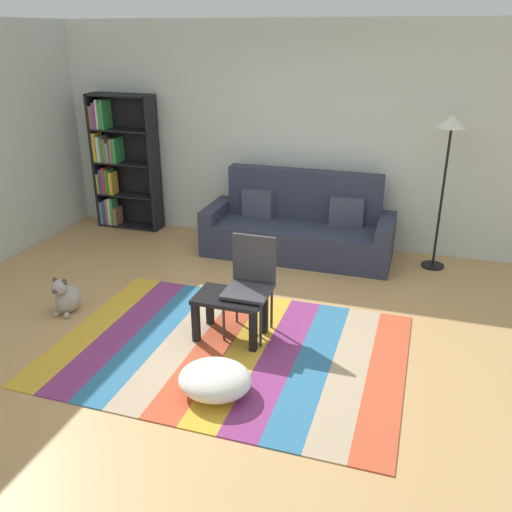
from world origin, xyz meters
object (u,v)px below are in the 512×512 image
object	(u,v)px
couch	(299,228)
standing_lamp	(449,142)
bookshelf	(118,164)
folding_chair	(251,277)
pouf	(215,380)
dog	(67,297)
coffee_table	(230,305)
tv_remote	(242,293)

from	to	relation	value
couch	standing_lamp	world-z (taller)	standing_lamp
bookshelf	folding_chair	bearing A→B (deg)	-40.18
couch	pouf	distance (m)	2.93
couch	bookshelf	bearing A→B (deg)	173.78
couch	dog	bearing A→B (deg)	-129.79
couch	folding_chair	size ratio (longest dim) A/B	2.51
coffee_table	tv_remote	size ratio (longest dim) A/B	4.06
bookshelf	standing_lamp	size ratio (longest dim) A/B	1.03
couch	pouf	xyz separation A→B (m)	(0.06, -2.92, -0.21)
couch	standing_lamp	size ratio (longest dim) A/B	1.29
bookshelf	standing_lamp	world-z (taller)	bookshelf
coffee_table	pouf	size ratio (longest dim) A/B	1.08
standing_lamp	dog	bearing A→B (deg)	-146.48
tv_remote	pouf	bearing A→B (deg)	-45.47
pouf	tv_remote	xyz separation A→B (m)	(-0.08, 0.88, 0.30)
coffee_table	tv_remote	world-z (taller)	tv_remote
couch	standing_lamp	xyz separation A→B (m)	(1.60, 0.09, 1.12)
couch	standing_lamp	bearing A→B (deg)	3.35
tv_remote	folding_chair	size ratio (longest dim) A/B	0.17
bookshelf	dog	distance (m)	2.67
couch	bookshelf	world-z (taller)	bookshelf
pouf	standing_lamp	distance (m)	3.64
tv_remote	folding_chair	xyz separation A→B (m)	(0.05, 0.10, 0.11)
dog	standing_lamp	bearing A→B (deg)	33.52
tv_remote	couch	bearing A→B (deg)	128.60
couch	dog	xyz separation A→B (m)	(-1.79, -2.15, -0.18)
folding_chair	couch	bearing A→B (deg)	111.72
dog	folding_chair	distance (m)	1.87
couch	coffee_table	xyz separation A→B (m)	(-0.11, -2.11, -0.01)
bookshelf	dog	world-z (taller)	bookshelf
coffee_table	dog	world-z (taller)	coffee_table
coffee_table	pouf	world-z (taller)	coffee_table
couch	tv_remote	world-z (taller)	couch
dog	couch	bearing A→B (deg)	50.21
dog	tv_remote	distance (m)	1.80
couch	folding_chair	bearing A→B (deg)	-89.25
bookshelf	coffee_table	size ratio (longest dim) A/B	2.96
folding_chair	bookshelf	bearing A→B (deg)	160.79
dog	tv_remote	world-z (taller)	tv_remote
dog	folding_chair	size ratio (longest dim) A/B	0.44
couch	bookshelf	size ratio (longest dim) A/B	1.25
dog	standing_lamp	world-z (taller)	standing_lamp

